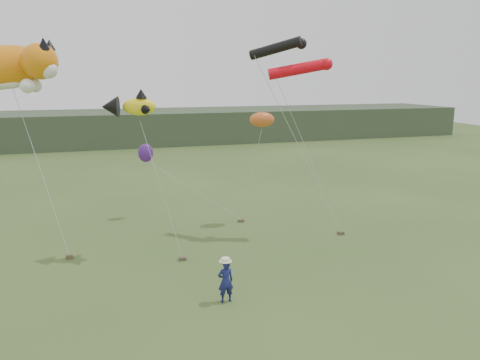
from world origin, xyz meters
name	(u,v)px	position (x,y,z in m)	size (l,w,h in m)	color
ground	(231,287)	(0.00, 0.00, 0.00)	(120.00, 120.00, 0.00)	#385123
headland	(109,128)	(-3.11, 44.69, 1.92)	(90.00, 13.00, 4.00)	#2D3D28
festival_attendant	(226,281)	(-0.53, -1.09, 0.82)	(0.60, 0.39, 1.64)	navy
sandbag_anchors	(173,248)	(-1.53, 4.89, 0.08)	(18.12, 5.22, 0.16)	brown
cat_kite	(8,67)	(-8.72, 9.57, 8.73)	(6.30, 3.36, 2.86)	orange
fish_kite	(129,106)	(-3.30, 5.06, 6.97)	(2.53, 1.69, 1.27)	yellow
tube_kites	(293,59)	(5.04, 5.90, 9.13)	(3.82, 2.67, 2.17)	black
misc_kites	(219,132)	(1.94, 9.03, 5.19)	(7.36, 3.65, 3.00)	#CF5D23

